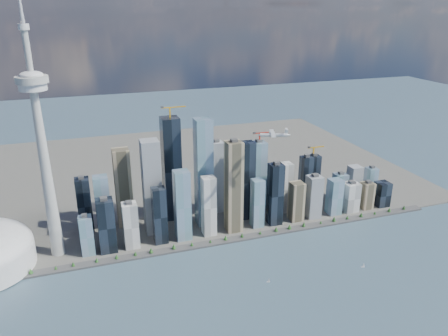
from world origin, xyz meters
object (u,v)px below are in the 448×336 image
object	(u,v)px
needle_tower	(42,144)
airplane	(274,135)
sailboat_west	(269,281)
sailboat_east	(363,266)

from	to	relation	value
needle_tower	airplane	size ratio (longest dim) A/B	8.89
needle_tower	airplane	bearing A→B (deg)	-11.66
needle_tower	airplane	xyz separation A→B (m)	(429.99, -88.71, 3.08)
sailboat_west	needle_tower	bearing A→B (deg)	166.71
needle_tower	sailboat_west	bearing A→B (deg)	-31.26
airplane	sailboat_east	bearing A→B (deg)	-28.75
sailboat_west	sailboat_east	bearing A→B (deg)	13.60
airplane	sailboat_west	world-z (taller)	airplane
sailboat_east	airplane	bearing A→B (deg)	144.62
sailboat_east	needle_tower	bearing A→B (deg)	170.29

